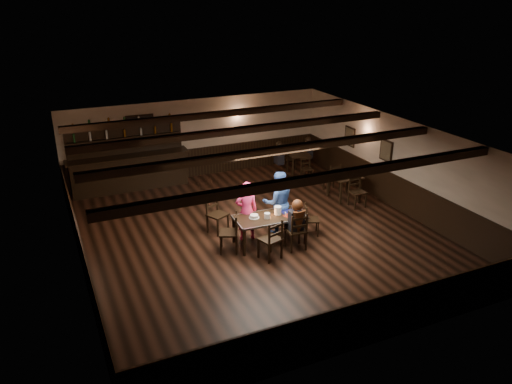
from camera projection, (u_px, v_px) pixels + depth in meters
name	position (u px, v px, depth m)	size (l,w,h in m)	color
ground	(257.00, 233.00, 13.38)	(10.00, 10.00, 0.00)	black
room_shell	(257.00, 171.00, 12.76)	(9.02, 10.02, 2.71)	beige
dining_table	(270.00, 219.00, 12.61)	(1.82, 0.97, 0.75)	black
chair_near_left	(273.00, 237.00, 11.86)	(0.59, 0.57, 1.02)	black
chair_near_right	(297.00, 229.00, 12.31)	(0.49, 0.46, 1.00)	black
chair_end_left	(232.00, 229.00, 12.26)	(0.60, 0.61, 1.01)	black
chair_end_right	(309.00, 217.00, 13.15)	(0.50, 0.51, 0.84)	black
chair_far_pushed	(215.00, 211.00, 13.29)	(0.62, 0.61, 1.01)	black
woman_pink	(247.00, 211.00, 12.80)	(0.58, 0.38, 1.59)	#FF367C
man_blue	(278.00, 202.00, 13.13)	(0.84, 0.65, 1.72)	navy
seated_person	(297.00, 217.00, 12.26)	(0.37, 0.56, 0.91)	black
cake	(254.00, 216.00, 12.49)	(0.26, 0.26, 0.08)	white
plate_stack_a	(267.00, 216.00, 12.46)	(0.15, 0.15, 0.14)	white
plate_stack_b	(278.00, 210.00, 12.67)	(0.18, 0.18, 0.21)	white
tea_light	(270.00, 214.00, 12.65)	(0.06, 0.06, 0.06)	#A5A8AD
salt_shaker	(286.00, 214.00, 12.63)	(0.03, 0.03, 0.09)	silver
pepper_shaker	(285.00, 214.00, 12.65)	(0.03, 0.03, 0.08)	#A5A8AD
drink_glass	(279.00, 211.00, 12.77)	(0.07, 0.07, 0.10)	silver
menu_red	(290.00, 215.00, 12.65)	(0.31, 0.22, 0.00)	maroon
menu_blue	(287.00, 211.00, 12.86)	(0.31, 0.22, 0.00)	#0E1048
bar_counter	(129.00, 167.00, 16.16)	(3.88, 0.70, 2.20)	black
back_table_a	(345.00, 179.00, 15.39)	(0.88, 0.88, 0.75)	black
back_table_b	(298.00, 157.00, 17.44)	(0.85, 0.85, 0.75)	black
bg_patron_left	(279.00, 153.00, 17.17)	(0.25, 0.39, 0.79)	black
bg_patron_right	(308.00, 147.00, 17.81)	(0.27, 0.39, 0.76)	black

